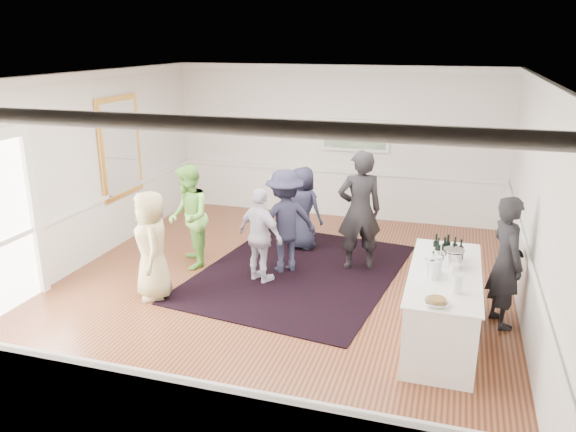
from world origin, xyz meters
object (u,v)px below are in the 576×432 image
(bartender, at_px, (506,262))
(guest_dark_b, at_px, (359,211))
(guest_lilac, at_px, (261,236))
(ice_bucket, at_px, (453,259))
(nut_bowl, at_px, (437,302))
(guest_green, at_px, (189,217))
(serving_table, at_px, (442,305))
(guest_tan, at_px, (152,245))
(guest_dark_a, at_px, (285,221))
(guest_navy, at_px, (302,208))

(bartender, distance_m, guest_dark_b, 2.58)
(bartender, height_order, guest_lilac, bartender)
(ice_bucket, distance_m, nut_bowl, 1.15)
(guest_green, relative_size, ice_bucket, 6.73)
(serving_table, distance_m, guest_green, 4.37)
(serving_table, distance_m, ice_bucket, 0.61)
(bartender, xyz_separation_m, guest_tan, (-4.90, -0.62, -0.08))
(guest_dark_a, bearing_deg, nut_bowl, 99.98)
(guest_green, distance_m, ice_bucket, 4.39)
(guest_green, bearing_deg, guest_lilac, 51.12)
(serving_table, bearing_deg, guest_tan, 179.60)
(serving_table, relative_size, guest_navy, 1.50)
(bartender, height_order, ice_bucket, bartender)
(bartender, distance_m, guest_navy, 3.89)
(guest_dark_a, height_order, guest_dark_b, guest_dark_b)
(serving_table, height_order, guest_tan, guest_tan)
(bartender, distance_m, guest_lilac, 3.59)
(guest_tan, height_order, guest_green, guest_green)
(serving_table, distance_m, nut_bowl, 1.09)
(serving_table, relative_size, guest_lilac, 1.50)
(guest_green, bearing_deg, guest_navy, 102.64)
(serving_table, height_order, bartender, bartender)
(serving_table, distance_m, guest_dark_a, 3.02)
(guest_dark_a, relative_size, ice_bucket, 6.62)
(serving_table, height_order, nut_bowl, nut_bowl)
(bartender, xyz_separation_m, guest_lilac, (-3.56, 0.37, -0.13))
(guest_lilac, xyz_separation_m, ice_bucket, (2.89, -0.85, 0.28))
(guest_dark_b, bearing_deg, guest_lilac, 12.37)
(guest_navy, relative_size, nut_bowl, 5.59)
(bartender, bearing_deg, guest_lilac, 62.43)
(guest_tan, distance_m, guest_lilac, 1.66)
(guest_dark_a, distance_m, ice_bucket, 2.99)
(nut_bowl, bearing_deg, guest_dark_a, 135.14)
(bartender, distance_m, guest_green, 4.96)
(ice_bucket, bearing_deg, serving_table, -115.05)
(guest_tan, distance_m, guest_dark_b, 3.35)
(nut_bowl, bearing_deg, bartender, 63.11)
(ice_bucket, bearing_deg, guest_dark_a, 152.80)
(guest_dark_b, height_order, ice_bucket, guest_dark_b)
(guest_tan, distance_m, guest_green, 1.25)
(guest_tan, relative_size, guest_navy, 1.07)
(guest_tan, xyz_separation_m, guest_dark_b, (2.71, 1.97, 0.19))
(guest_green, relative_size, guest_dark_a, 1.02)
(serving_table, xyz_separation_m, guest_navy, (-2.58, 2.65, 0.30))
(serving_table, height_order, guest_dark_b, guest_dark_b)
(guest_green, bearing_deg, guest_tan, -27.35)
(guest_dark_b, relative_size, ice_bucket, 7.75)
(guest_green, relative_size, guest_dark_b, 0.87)
(guest_tan, relative_size, guest_lilac, 1.07)
(serving_table, height_order, guest_dark_a, guest_dark_a)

